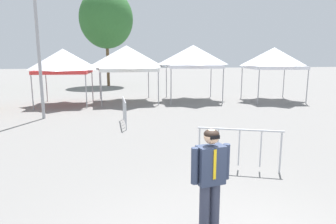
{
  "coord_description": "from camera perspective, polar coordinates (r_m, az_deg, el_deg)",
  "views": [
    {
      "loc": [
        -1.38,
        -3.53,
        2.85
      ],
      "look_at": [
        -0.01,
        4.62,
        1.3
      ],
      "focal_mm": 31.88,
      "sensor_mm": 36.0,
      "label": 1
    }
  ],
  "objects": [
    {
      "name": "person_foreground",
      "position": [
        4.72,
        8.1,
        -12.08
      ],
      "size": [
        0.64,
        0.32,
        1.78
      ],
      "color": "#33384C",
      "rests_on": "ground"
    },
    {
      "name": "tree_behind_tents_right",
      "position": [
        29.94,
        -11.72,
        17.03
      ],
      "size": [
        5.01,
        5.01,
        9.07
      ],
      "color": "brown",
      "rests_on": "ground"
    },
    {
      "name": "canopy_tent_behind_left",
      "position": [
        20.44,
        19.58,
        9.67
      ],
      "size": [
        3.42,
        3.42,
        3.4
      ],
      "color": "#9E9EA3",
      "rests_on": "ground"
    },
    {
      "name": "canopy_tent_far_left",
      "position": [
        18.85,
        -7.92,
        10.15
      ],
      "size": [
        3.71,
        3.71,
        3.5
      ],
      "color": "#9E9EA3",
      "rests_on": "ground"
    },
    {
      "name": "canopy_tent_far_right",
      "position": [
        19.44,
        4.82,
        10.53
      ],
      "size": [
        3.55,
        3.55,
        3.55
      ],
      "color": "#9E9EA3",
      "rests_on": "ground"
    },
    {
      "name": "canopy_tent_behind_center",
      "position": [
        18.62,
        -19.4,
        9.15
      ],
      "size": [
        3.1,
        3.1,
        3.27
      ],
      "color": "#9E9EA3",
      "rests_on": "ground"
    },
    {
      "name": "crowd_barrier_mid_lot",
      "position": [
        7.71,
        13.48,
        -5.45
      ],
      "size": [
        1.98,
        0.79,
        1.08
      ],
      "color": "#B7BABF",
      "rests_on": "ground"
    },
    {
      "name": "crowd_barrier_by_lift",
      "position": [
        12.67,
        -8.34,
        0.98
      ],
      "size": [
        0.12,
        2.1,
        1.08
      ],
      "color": "#B7BABF",
      "rests_on": "ground"
    },
    {
      "name": "light_pole_near_lift",
      "position": [
        14.95,
        -24.12,
        18.86
      ],
      "size": [
        0.36,
        0.36,
        9.29
      ],
      "color": "#9E9EA3",
      "rests_on": "ground"
    }
  ]
}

